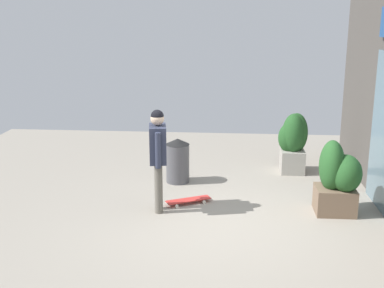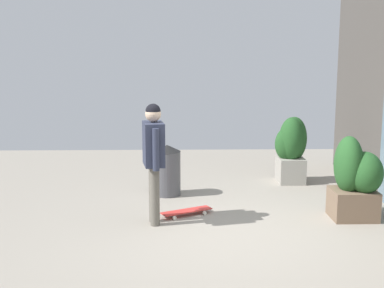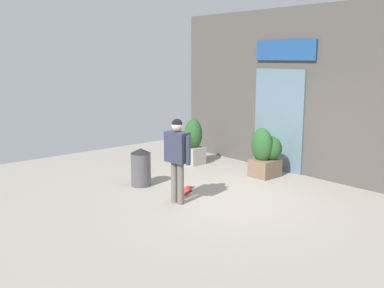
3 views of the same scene
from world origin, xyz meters
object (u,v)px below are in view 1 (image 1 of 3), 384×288
skateboard (188,200)px  trash_bin (178,160)px  skateboarder (158,150)px  planter_box_right (339,177)px  planter_box_left (293,140)px

skateboard → trash_bin: trash_bin is taller
skateboarder → trash_bin: bearing=74.9°
planter_box_right → skateboard: bearing=-93.9°
planter_box_left → skateboard: bearing=-44.9°
skateboard → planter_box_left: (-1.93, 1.93, 0.60)m
skateboarder → planter_box_left: (-2.28, 2.38, -0.36)m
skateboard → planter_box_right: size_ratio=0.65×
skateboarder → skateboard: bearing=28.4°
planter_box_left → trash_bin: 2.39m
planter_box_left → trash_bin: bearing=-69.8°
planter_box_right → planter_box_left: bearing=-167.1°
skateboard → planter_box_left: 2.80m
skateboard → planter_box_left: planter_box_left is taller
skateboarder → skateboard: 1.12m
skateboarder → skateboard: size_ratio=2.17×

